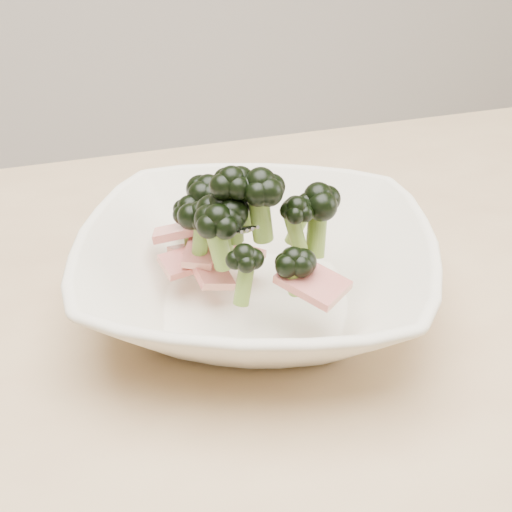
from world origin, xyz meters
name	(u,v)px	position (x,y,z in m)	size (l,w,h in m)	color
dining_table	(200,431)	(0.00, 0.00, 0.65)	(1.20, 0.80, 0.75)	tan
broccoli_dish	(254,265)	(0.06, 0.03, 0.79)	(0.38, 0.38, 0.14)	silver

